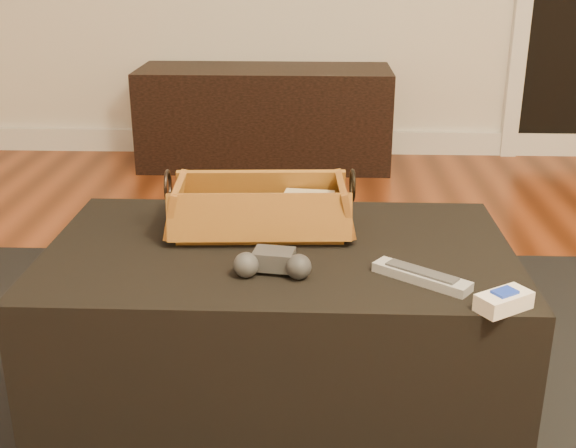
{
  "coord_description": "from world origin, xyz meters",
  "views": [
    {
      "loc": [
        -0.17,
        -1.04,
        1.03
      ],
      "look_at": [
        -0.22,
        0.37,
        0.49
      ],
      "focal_mm": 45.0,
      "sensor_mm": 36.0,
      "label": 1
    }
  ],
  "objects_px": {
    "ottoman": "(280,332)",
    "silver_remote": "(421,276)",
    "game_controller": "(273,263)",
    "media_cabinet": "(265,117)",
    "wicker_basket": "(261,211)",
    "cream_gadget": "(504,301)",
    "tv_remote": "(251,223)"
  },
  "relations": [
    {
      "from": "ottoman",
      "to": "silver_remote",
      "type": "height_order",
      "value": "silver_remote"
    },
    {
      "from": "game_controller",
      "to": "media_cabinet",
      "type": "bearing_deg",
      "value": 94.48
    },
    {
      "from": "wicker_basket",
      "to": "cream_gadget",
      "type": "relative_size",
      "value": 3.8
    },
    {
      "from": "ottoman",
      "to": "cream_gadget",
      "type": "xyz_separation_m",
      "value": [
        0.41,
        -0.27,
        0.23
      ]
    },
    {
      "from": "media_cabinet",
      "to": "ottoman",
      "type": "relative_size",
      "value": 1.23
    },
    {
      "from": "tv_remote",
      "to": "silver_remote",
      "type": "xyz_separation_m",
      "value": [
        0.35,
        -0.24,
        -0.02
      ]
    },
    {
      "from": "silver_remote",
      "to": "game_controller",
      "type": "bearing_deg",
      "value": 176.6
    },
    {
      "from": "media_cabinet",
      "to": "ottoman",
      "type": "bearing_deg",
      "value": -85.09
    },
    {
      "from": "media_cabinet",
      "to": "tv_remote",
      "type": "distance_m",
      "value": 2.06
    },
    {
      "from": "tv_remote",
      "to": "wicker_basket",
      "type": "xyz_separation_m",
      "value": [
        0.02,
        0.02,
        0.02
      ]
    },
    {
      "from": "wicker_basket",
      "to": "game_controller",
      "type": "xyz_separation_m",
      "value": [
        0.04,
        -0.24,
        -0.02
      ]
    },
    {
      "from": "media_cabinet",
      "to": "game_controller",
      "type": "relative_size",
      "value": 7.94
    },
    {
      "from": "cream_gadget",
      "to": "tv_remote",
      "type": "bearing_deg",
      "value": 144.17
    },
    {
      "from": "ottoman",
      "to": "game_controller",
      "type": "xyz_separation_m",
      "value": [
        -0.0,
        -0.14,
        0.24
      ]
    },
    {
      "from": "wicker_basket",
      "to": "ottoman",
      "type": "bearing_deg",
      "value": -62.91
    },
    {
      "from": "ottoman",
      "to": "silver_remote",
      "type": "relative_size",
      "value": 5.39
    },
    {
      "from": "cream_gadget",
      "to": "wicker_basket",
      "type": "bearing_deg",
      "value": 141.72
    },
    {
      "from": "wicker_basket",
      "to": "silver_remote",
      "type": "distance_m",
      "value": 0.42
    },
    {
      "from": "tv_remote",
      "to": "cream_gadget",
      "type": "bearing_deg",
      "value": -44.89
    },
    {
      "from": "tv_remote",
      "to": "wicker_basket",
      "type": "distance_m",
      "value": 0.03
    },
    {
      "from": "tv_remote",
      "to": "silver_remote",
      "type": "relative_size",
      "value": 1.18
    },
    {
      "from": "ottoman",
      "to": "game_controller",
      "type": "relative_size",
      "value": 6.43
    },
    {
      "from": "tv_remote",
      "to": "cream_gadget",
      "type": "distance_m",
      "value": 0.59
    },
    {
      "from": "game_controller",
      "to": "cream_gadget",
      "type": "bearing_deg",
      "value": -17.03
    },
    {
      "from": "wicker_basket",
      "to": "cream_gadget",
      "type": "xyz_separation_m",
      "value": [
        0.46,
        -0.36,
        -0.03
      ]
    },
    {
      "from": "tv_remote",
      "to": "media_cabinet",
      "type": "bearing_deg",
      "value": 84.18
    },
    {
      "from": "media_cabinet",
      "to": "cream_gadget",
      "type": "distance_m",
      "value": 2.47
    },
    {
      "from": "media_cabinet",
      "to": "wicker_basket",
      "type": "distance_m",
      "value": 2.05
    },
    {
      "from": "ottoman",
      "to": "cream_gadget",
      "type": "relative_size",
      "value": 8.93
    },
    {
      "from": "media_cabinet",
      "to": "silver_remote",
      "type": "bearing_deg",
      "value": -78.47
    },
    {
      "from": "media_cabinet",
      "to": "ottoman",
      "type": "height_order",
      "value": "media_cabinet"
    },
    {
      "from": "wicker_basket",
      "to": "cream_gadget",
      "type": "bearing_deg",
      "value": -38.28
    }
  ]
}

